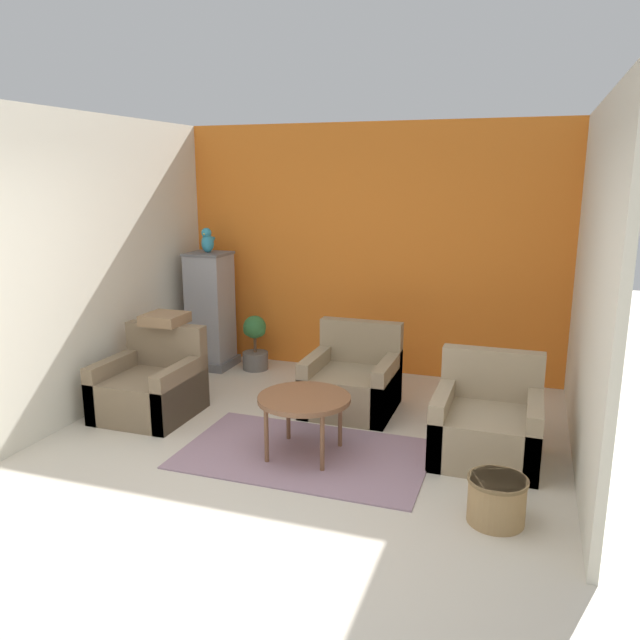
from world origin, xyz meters
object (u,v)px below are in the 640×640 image
Objects in this scene: coffee_table at (304,402)px; potted_plant at (255,342)px; parrot at (208,241)px; wicker_basket at (497,498)px; armchair_right at (487,426)px; birdcage at (210,311)px; armchair_middle at (352,383)px; armchair_left at (151,388)px.

coffee_table is 1.17× the size of potted_plant.
parrot is 4.40m from wicker_basket.
armchair_right is (1.39, 0.45, -0.20)m from coffee_table.
birdcage is at bearing 134.43° from coffee_table.
birdcage reaches higher than armchair_middle.
parrot is at bearing 90.00° from birdcage.
coffee_table is at bearing -45.57° from birdcage.
potted_plant is (0.54, 0.05, -1.15)m from parrot.
wicker_basket is (1.53, -0.53, -0.29)m from coffee_table.
armchair_left is 1.91m from armchair_middle.
armchair_right is 0.61× the size of birdcage.
coffee_table is 0.55× the size of birdcage.
wicker_basket is (3.21, -0.89, -0.10)m from armchair_left.
coffee_table is 1.12m from armchair_middle.
armchair_right is 1.29× the size of potted_plant.
coffee_table is 1.91× the size of wicker_basket.
wicker_basket is at bearing -48.47° from armchair_middle.
potted_plant is at bearing 5.61° from birdcage.
coffee_table is 2.38m from potted_plant.
coffee_table is 2.87m from parrot.
birdcage is at bearing 144.36° from wicker_basket.
birdcage reaches higher than armchair_left.
armchair_right reaches higher than coffee_table.
armchair_middle is at bearing -22.46° from parrot.
parrot reaches higher than armchair_right.
armchair_middle is (-1.31, 0.65, 0.00)m from armchair_right.
wicker_basket is at bearing -15.52° from armchair_left.
coffee_table is 0.91× the size of armchair_right.
armchair_right reaches higher than wicker_basket.
armchair_left is 1.29× the size of potted_plant.
potted_plant reaches higher than wicker_basket.
parrot reaches higher than armchair_middle.
birdcage is 2.12× the size of potted_plant.
wicker_basket is (2.87, -2.50, -0.17)m from potted_plant.
armchair_middle is at bearing -31.15° from potted_plant.
armchair_right is at bearing 98.12° from wicker_basket.
parrot is at bearing -174.64° from potted_plant.
armchair_right is at bearing 1.77° from armchair_left.
armchair_left and armchair_right have the same top height.
armchair_right is 1.46m from armchair_middle.
coffee_table is 2.68m from birdcage.
wicker_basket is at bearing -35.67° from parrot.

